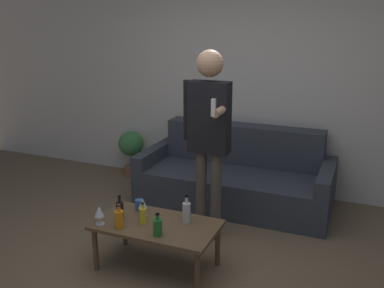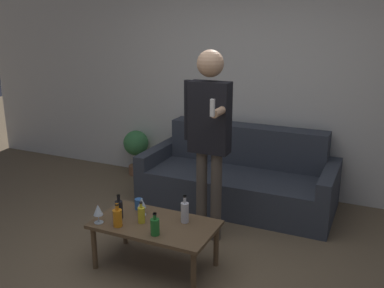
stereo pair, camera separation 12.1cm
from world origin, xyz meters
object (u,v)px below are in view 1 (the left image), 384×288
Objects in this scene: person_standing_front at (209,128)px; bottle_orange at (186,212)px; couch at (236,177)px; coffee_table at (157,228)px.

bottle_orange is at bearing -88.42° from person_standing_front.
couch is 1.45m from bottle_orange.
coffee_table is 0.28m from bottle_orange.
couch is at bearing 90.69° from bottle_orange.
person_standing_front reaches higher than bottle_orange.
bottle_orange is (0.22, 0.12, 0.14)m from coffee_table.
coffee_table is 0.57× the size of person_standing_front.
person_standing_front reaches higher than couch.
coffee_table is at bearing -97.25° from couch.
person_standing_front reaches higher than coffee_table.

